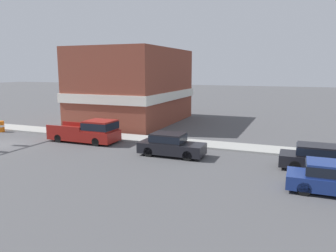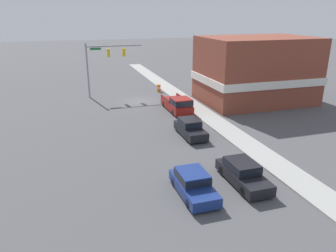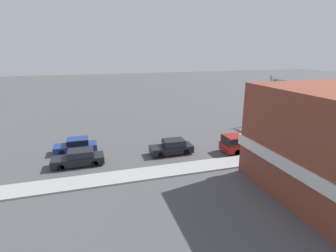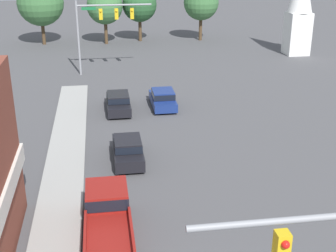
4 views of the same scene
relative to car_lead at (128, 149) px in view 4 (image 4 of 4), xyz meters
The scene contains 10 objects.
far_signal_assembly 21.42m from the car_lead, 92.67° to the left, with size 7.51×0.49×7.44m.
car_lead is the anchor object (origin of this frame).
car_second_ahead 9.35m from the car_lead, 90.88° to the left, with size 1.83×4.78×1.51m.
car_oncoming 10.32m from the car_lead, 69.92° to the left, with size 1.85×4.39×1.50m.
pickup_truck_parked 7.72m from the car_lead, 100.86° to the right, with size 2.13×5.78×1.85m.
church_steeple 34.82m from the car_lead, 50.16° to the left, with size 2.90×2.90×11.10m.
backdrop_tree_left_far 37.95m from the car_lead, 103.22° to the left, with size 5.95×5.95×8.39m.
backdrop_tree_left_mid 36.06m from the car_lead, 90.72° to the left, with size 4.65×4.65×7.24m.
backdrop_tree_center 37.55m from the car_lead, 83.56° to the left, with size 4.60×4.60×7.18m.
backdrop_tree_right_mid 38.67m from the car_lead, 71.14° to the left, with size 4.70×4.70×7.43m.
Camera 4 is at (-3.19, -13.13, 12.99)m, focal length 50.00 mm.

